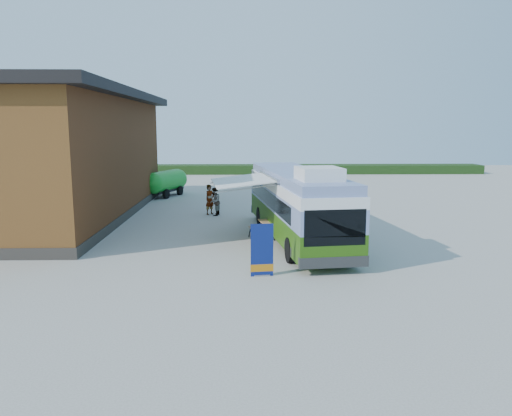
{
  "coord_description": "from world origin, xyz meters",
  "views": [
    {
      "loc": [
        0.37,
        -19.96,
        5.37
      ],
      "look_at": [
        0.97,
        4.4,
        1.4
      ],
      "focal_mm": 35.0,
      "sensor_mm": 36.0,
      "label": 1
    }
  ],
  "objects_px": {
    "person_a": "(210,200)",
    "slurry_tanker": "(166,182)",
    "banner": "(262,255)",
    "bus": "(297,202)",
    "picnic_table": "(266,226)",
    "person_b": "(215,202)"
  },
  "relations": [
    {
      "from": "banner",
      "to": "picnic_table",
      "type": "relative_size",
      "value": 1.14
    },
    {
      "from": "person_a",
      "to": "picnic_table",
      "type": "bearing_deg",
      "value": -111.8
    },
    {
      "from": "person_b",
      "to": "banner",
      "type": "bearing_deg",
      "value": 22.92
    },
    {
      "from": "banner",
      "to": "slurry_tanker",
      "type": "height_order",
      "value": "slurry_tanker"
    },
    {
      "from": "person_b",
      "to": "slurry_tanker",
      "type": "xyz_separation_m",
      "value": [
        -4.29,
        8.6,
        0.29
      ]
    },
    {
      "from": "person_a",
      "to": "person_b",
      "type": "relative_size",
      "value": 1.07
    },
    {
      "from": "person_a",
      "to": "banner",
      "type": "bearing_deg",
      "value": -124.79
    },
    {
      "from": "slurry_tanker",
      "to": "bus",
      "type": "bearing_deg",
      "value": -39.17
    },
    {
      "from": "bus",
      "to": "banner",
      "type": "relative_size",
      "value": 6.48
    },
    {
      "from": "banner",
      "to": "bus",
      "type": "bearing_deg",
      "value": 65.41
    },
    {
      "from": "banner",
      "to": "person_a",
      "type": "relative_size",
      "value": 1.04
    },
    {
      "from": "banner",
      "to": "person_b",
      "type": "xyz_separation_m",
      "value": [
        -2.43,
        12.63,
        0.07
      ]
    },
    {
      "from": "person_b",
      "to": "slurry_tanker",
      "type": "relative_size",
      "value": 0.34
    },
    {
      "from": "picnic_table",
      "to": "slurry_tanker",
      "type": "distance_m",
      "value": 16.66
    },
    {
      "from": "picnic_table",
      "to": "person_a",
      "type": "relative_size",
      "value": 0.92
    },
    {
      "from": "person_a",
      "to": "slurry_tanker",
      "type": "bearing_deg",
      "value": 69.06
    },
    {
      "from": "bus",
      "to": "person_a",
      "type": "xyz_separation_m",
      "value": [
        -4.62,
        7.07,
        -0.88
      ]
    },
    {
      "from": "bus",
      "to": "picnic_table",
      "type": "distance_m",
      "value": 1.87
    },
    {
      "from": "person_a",
      "to": "slurry_tanker",
      "type": "height_order",
      "value": "slurry_tanker"
    },
    {
      "from": "picnic_table",
      "to": "slurry_tanker",
      "type": "bearing_deg",
      "value": 105.28
    },
    {
      "from": "bus",
      "to": "slurry_tanker",
      "type": "height_order",
      "value": "bus"
    },
    {
      "from": "bus",
      "to": "person_b",
      "type": "height_order",
      "value": "bus"
    }
  ]
}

